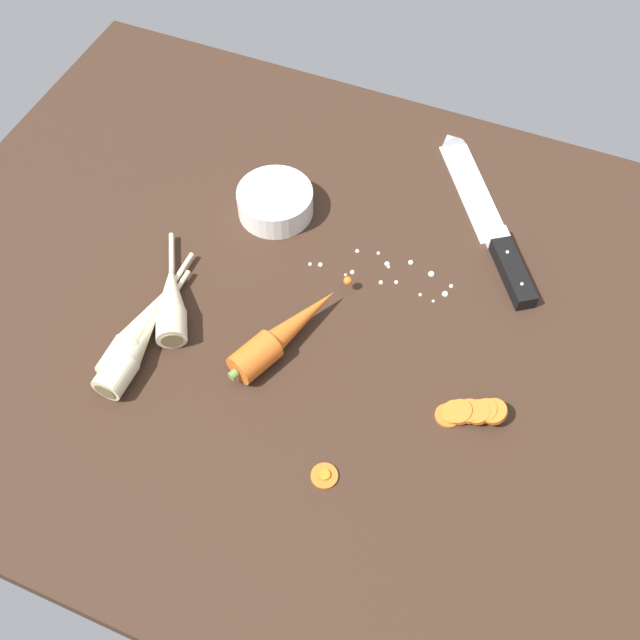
% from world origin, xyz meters
% --- Properties ---
extents(ground_plane, '(1.20, 0.90, 0.04)m').
position_xyz_m(ground_plane, '(0.00, 0.00, -0.02)').
color(ground_plane, '#332116').
extents(chefs_knife, '(0.23, 0.30, 0.04)m').
position_xyz_m(chefs_knife, '(0.14, 0.26, 0.01)').
color(chefs_knife, silver).
rests_on(chefs_knife, ground_plane).
extents(whole_carrot, '(0.10, 0.20, 0.04)m').
position_xyz_m(whole_carrot, '(-0.03, -0.06, 0.02)').
color(whole_carrot, '#D6601E').
rests_on(whole_carrot, ground_plane).
extents(parsnip_front, '(0.04, 0.22, 0.04)m').
position_xyz_m(parsnip_front, '(-0.21, -0.13, 0.02)').
color(parsnip_front, beige).
rests_on(parsnip_front, ground_plane).
extents(parsnip_mid_left, '(0.04, 0.21, 0.04)m').
position_xyz_m(parsnip_mid_left, '(-0.20, -0.15, 0.02)').
color(parsnip_mid_left, beige).
rests_on(parsnip_mid_left, ground_plane).
extents(parsnip_mid_right, '(0.11, 0.17, 0.04)m').
position_xyz_m(parsnip_mid_right, '(-0.19, -0.07, 0.02)').
color(parsnip_mid_right, beige).
rests_on(parsnip_mid_right, ground_plane).
extents(carrot_slice_stack, '(0.08, 0.05, 0.03)m').
position_xyz_m(carrot_slice_stack, '(0.22, -0.07, 0.01)').
color(carrot_slice_stack, '#D6601E').
rests_on(carrot_slice_stack, ground_plane).
extents(carrot_slice_stray_near, '(0.03, 0.03, 0.01)m').
position_xyz_m(carrot_slice_stray_near, '(0.09, -0.21, 0.00)').
color(carrot_slice_stray_near, '#D6601E').
rests_on(carrot_slice_stray_near, ground_plane).
extents(prep_bowl, '(0.11, 0.11, 0.04)m').
position_xyz_m(prep_bowl, '(-0.14, 0.14, 0.02)').
color(prep_bowl, white).
rests_on(prep_bowl, ground_plane).
extents(mince_crumbs, '(0.24, 0.06, 0.01)m').
position_xyz_m(mince_crumbs, '(0.06, 0.10, 0.00)').
color(mince_crumbs, silver).
rests_on(mince_crumbs, ground_plane).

